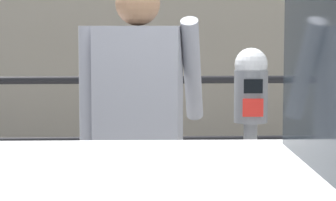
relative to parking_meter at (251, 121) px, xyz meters
name	(u,v)px	position (x,y,z in m)	size (l,w,h in m)	color
parking_meter	(251,121)	(0.00, 0.00, 0.00)	(0.17, 0.18, 1.35)	slate
pedestrian_at_meter	(138,124)	(-0.57, 0.05, -0.02)	(0.66, 0.42, 1.68)	slate
background_railing	(170,114)	(-0.31, 1.97, -0.20)	(24.06, 0.06, 1.07)	black
backdrop_wall	(158,8)	(-0.31, 4.61, 0.67)	(32.00, 0.50, 3.55)	#ADA38E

